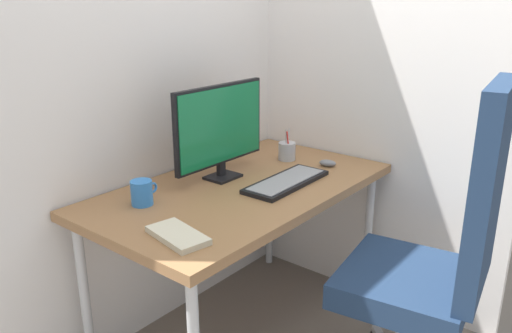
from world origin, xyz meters
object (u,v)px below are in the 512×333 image
(keyboard, at_px, (286,182))
(coffee_mug, at_px, (142,193))
(pen_holder, at_px, (287,151))
(office_chair, at_px, (440,248))
(notebook, at_px, (178,235))
(monitor, at_px, (220,127))
(mouse, at_px, (328,163))

(keyboard, relative_size, coffee_mug, 3.70)
(keyboard, distance_m, pen_holder, 0.36)
(office_chair, relative_size, notebook, 5.41)
(notebook, bearing_deg, coffee_mug, 80.76)
(keyboard, height_order, coffee_mug, coffee_mug)
(keyboard, distance_m, coffee_mug, 0.63)
(notebook, bearing_deg, office_chair, -33.09)
(notebook, bearing_deg, monitor, 39.59)
(pen_holder, xyz_separation_m, notebook, (-0.95, -0.23, -0.03))
(office_chair, height_order, coffee_mug, office_chair)
(notebook, height_order, coffee_mug, coffee_mug)
(pen_holder, bearing_deg, keyboard, -144.68)
(pen_holder, bearing_deg, monitor, 169.74)
(office_chair, xyz_separation_m, monitor, (-0.14, 0.96, 0.34))
(coffee_mug, bearing_deg, office_chair, -60.00)
(monitor, relative_size, coffee_mug, 4.42)
(monitor, xyz_separation_m, coffee_mug, (-0.43, 0.03, -0.19))
(notebook, distance_m, coffee_mug, 0.35)
(office_chair, xyz_separation_m, keyboard, (-0.02, 0.68, 0.11))
(keyboard, xyz_separation_m, notebook, (-0.67, -0.03, 0.00))
(office_chair, relative_size, pen_holder, 7.98)
(monitor, height_order, keyboard, monitor)
(monitor, relative_size, mouse, 6.55)
(office_chair, bearing_deg, pen_holder, 73.39)
(mouse, height_order, coffee_mug, coffee_mug)
(monitor, distance_m, pen_holder, 0.45)
(office_chair, distance_m, keyboard, 0.69)
(mouse, bearing_deg, coffee_mug, 141.32)
(office_chair, distance_m, coffee_mug, 1.15)
(keyboard, xyz_separation_m, coffee_mug, (-0.55, 0.30, 0.04))
(coffee_mug, bearing_deg, notebook, -109.83)
(office_chair, height_order, mouse, office_chair)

